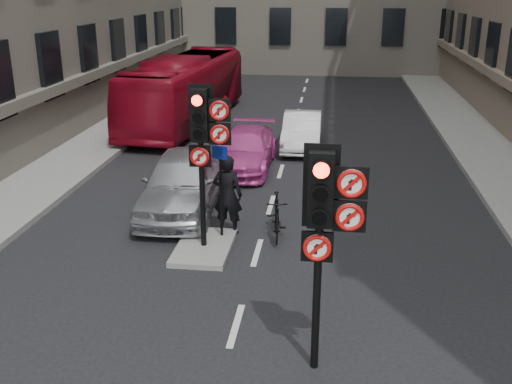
% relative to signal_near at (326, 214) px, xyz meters
% --- Properties ---
extents(pavement_left, '(3.00, 50.00, 0.16)m').
position_rel_signal_near_xyz_m(pavement_left, '(-8.69, 11.01, -2.50)').
color(pavement_left, gray).
rests_on(pavement_left, ground).
extents(pavement_right, '(3.00, 50.00, 0.16)m').
position_rel_signal_near_xyz_m(pavement_right, '(5.71, 11.01, -2.50)').
color(pavement_right, gray).
rests_on(pavement_right, ground).
extents(centre_island, '(1.20, 2.00, 0.12)m').
position_rel_signal_near_xyz_m(centre_island, '(-2.69, 4.01, -2.52)').
color(centre_island, gray).
rests_on(centre_island, ground).
extents(signal_near, '(0.91, 0.40, 3.58)m').
position_rel_signal_near_xyz_m(signal_near, '(0.00, 0.00, 0.00)').
color(signal_near, black).
rests_on(signal_near, ground).
extents(signal_far, '(0.91, 0.40, 3.58)m').
position_rel_signal_near_xyz_m(signal_far, '(-2.60, 4.00, 0.12)').
color(signal_far, black).
rests_on(signal_far, centre_island).
extents(car_silver, '(2.07, 4.67, 1.56)m').
position_rel_signal_near_xyz_m(car_silver, '(-3.74, 6.35, -1.80)').
color(car_silver, '#A6A8AD').
rests_on(car_silver, ground).
extents(car_white, '(1.36, 3.79, 1.24)m').
position_rel_signal_near_xyz_m(car_white, '(-0.98, 12.93, -1.96)').
color(car_white, white).
rests_on(car_white, ground).
extents(car_pink, '(1.75, 4.22, 1.22)m').
position_rel_signal_near_xyz_m(car_pink, '(-2.63, 10.23, -1.97)').
color(car_pink, '#C2398E').
rests_on(car_pink, ground).
extents(bus_red, '(3.20, 10.26, 2.81)m').
position_rel_signal_near_xyz_m(bus_red, '(-5.99, 16.23, -1.18)').
color(bus_red, maroon).
rests_on(bus_red, ground).
extents(motorcycle, '(0.65, 1.70, 0.99)m').
position_rel_signal_near_xyz_m(motorcycle, '(-1.15, 5.01, -2.08)').
color(motorcycle, black).
rests_on(motorcycle, ground).
extents(motorcyclist, '(0.75, 0.53, 1.93)m').
position_rel_signal_near_xyz_m(motorcyclist, '(-2.31, 5.01, -1.62)').
color(motorcyclist, black).
rests_on(motorcyclist, ground).
extents(info_sign, '(0.36, 0.17, 2.15)m').
position_rel_signal_near_xyz_m(info_sign, '(-2.39, 4.58, -1.07)').
color(info_sign, black).
rests_on(info_sign, centre_island).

